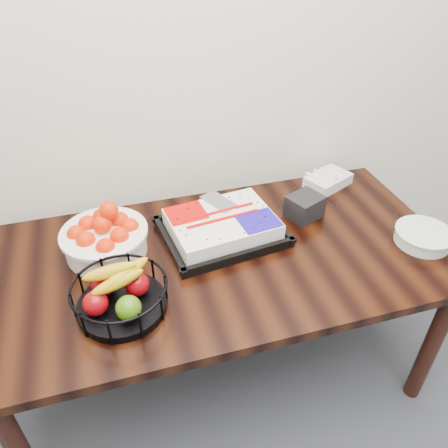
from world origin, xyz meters
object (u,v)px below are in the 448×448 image
object	(u,v)px
plate_stack	(423,237)
tangerine_bowl	(104,233)
table	(222,270)
cake_tray	(222,227)
fruit_basket	(120,294)
napkin_box	(305,206)

from	to	relation	value
plate_stack	tangerine_bowl	bearing A→B (deg)	166.33
tangerine_bowl	plate_stack	bearing A→B (deg)	-13.67
table	cake_tray	bearing A→B (deg)	74.73
tangerine_bowl	fruit_basket	size ratio (longest dim) A/B	1.04
tangerine_bowl	napkin_box	bearing A→B (deg)	0.28
cake_tray	tangerine_bowl	bearing A→B (deg)	176.62
table	tangerine_bowl	distance (m)	0.49
table	plate_stack	world-z (taller)	plate_stack
cake_tray	fruit_basket	distance (m)	0.53
napkin_box	plate_stack	bearing A→B (deg)	-38.34
table	tangerine_bowl	world-z (taller)	tangerine_bowl
tangerine_bowl	napkin_box	xyz separation A→B (m)	(0.85, 0.00, -0.04)
table	fruit_basket	world-z (taller)	fruit_basket
plate_stack	table	bearing A→B (deg)	168.95
tangerine_bowl	napkin_box	size ratio (longest dim) A/B	2.40
table	fruit_basket	xyz separation A→B (m)	(-0.40, -0.18, 0.16)
plate_stack	napkin_box	xyz separation A→B (m)	(-0.38, 0.30, 0.02)
table	napkin_box	distance (m)	0.46
fruit_basket	plate_stack	bearing A→B (deg)	0.97
cake_tray	tangerine_bowl	size ratio (longest dim) A/B	1.54
cake_tray	fruit_basket	world-z (taller)	fruit_basket
table	plate_stack	distance (m)	0.82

